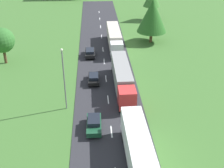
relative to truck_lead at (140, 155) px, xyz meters
The scene contains 11 objects.
road 8.66m from the truck_lead, 107.46° to the left, with size 10.00×140.00×0.06m, color #2B2B30.
lane_marking_centre 5.16m from the truck_lead, 122.39° to the left, with size 0.16×121.35×0.01m.
truck_lead is the anchor object (origin of this frame).
truck_second 17.99m from the truck_lead, 90.20° to the left, with size 2.63×14.56×3.54m.
truck_third 36.01m from the truck_lead, 90.05° to the left, with size 2.56×13.90×3.62m.
car_third 9.00m from the truck_lead, 122.02° to the left, with size 1.95×4.47×1.56m.
car_fourth 20.87m from the truck_lead, 102.74° to the left, with size 1.89×4.25×1.43m.
car_fifth 31.77m from the truck_lead, 99.44° to the left, with size 1.90×4.54×1.46m.
lamppost_second 15.62m from the truck_lead, 124.14° to the left, with size 0.36×0.36×9.24m.
tree_maple 39.78m from the truck_lead, 77.80° to the left, with size 6.44×6.44×9.48m.
tree_ash 36.20m from the truck_lead, 125.96° to the left, with size 4.63×4.63×6.87m.
Camera 1 is at (-1.92, -6.78, 23.58)m, focal length 47.36 mm.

